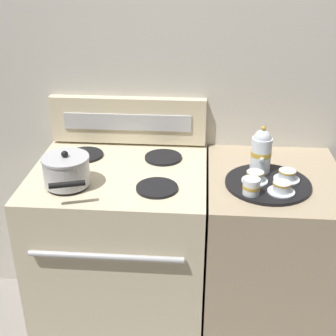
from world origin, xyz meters
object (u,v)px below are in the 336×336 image
at_px(stove, 123,256).
at_px(teacup_right, 282,187).
at_px(saucepan, 66,170).
at_px(teacup_left, 255,177).
at_px(creamer_jug, 251,186).
at_px(teacup_front, 287,175).
at_px(serving_tray, 268,184).
at_px(teapot, 261,151).

height_order(stove, teacup_right, teacup_right).
bearing_deg(saucepan, stove, 39.10).
bearing_deg(teacup_right, teacup_left, 138.62).
bearing_deg(creamer_jug, teacup_left, 77.20).
xyz_separation_m(teacup_front, creamer_jug, (-0.16, -0.13, 0.01)).
bearing_deg(saucepan, teacup_front, 6.23).
xyz_separation_m(teacup_left, teacup_right, (0.10, -0.08, 0.00)).
distance_m(serving_tray, teacup_left, 0.06).
height_order(teapot, creamer_jug, teapot).
height_order(saucepan, teapot, teapot).
relative_size(stove, teacup_right, 8.56).
bearing_deg(serving_tray, teacup_left, 177.85).
relative_size(teapot, teacup_right, 1.91).
xyz_separation_m(teapot, teacup_front, (0.10, -0.08, -0.07)).
relative_size(stove, teacup_left, 8.56).
xyz_separation_m(serving_tray, creamer_jug, (-0.08, -0.10, 0.04)).
bearing_deg(teacup_front, teapot, 142.97).
distance_m(saucepan, teacup_left, 0.77).
relative_size(teapot, teacup_left, 1.91).
height_order(saucepan, teacup_right, saucepan).
distance_m(stove, teacup_right, 0.85).
distance_m(saucepan, serving_tray, 0.82).
bearing_deg(serving_tray, teapot, 103.48).
relative_size(serving_tray, creamer_jug, 5.12).
bearing_deg(teacup_left, teacup_front, 9.95).
distance_m(teapot, creamer_jug, 0.22).
xyz_separation_m(saucepan, serving_tray, (0.82, 0.07, -0.07)).
height_order(teapot, teacup_left, teapot).
height_order(saucepan, teacup_left, saucepan).
distance_m(saucepan, teapot, 0.81).
bearing_deg(saucepan, teacup_left, 5.58).
height_order(teacup_left, teacup_right, same).
relative_size(teacup_front, creamer_jug, 1.57).
relative_size(teapot, teacup_front, 1.91).
height_order(stove, saucepan, saucepan).
bearing_deg(teacup_right, stove, 166.78).
bearing_deg(teapot, teacup_right, -70.37).
bearing_deg(teacup_left, serving_tray, -2.15).
distance_m(serving_tray, teapot, 0.15).
relative_size(saucepan, teacup_right, 2.60).
bearing_deg(teacup_right, serving_tray, 116.67).
xyz_separation_m(teapot, teacup_left, (-0.03, -0.10, -0.07)).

